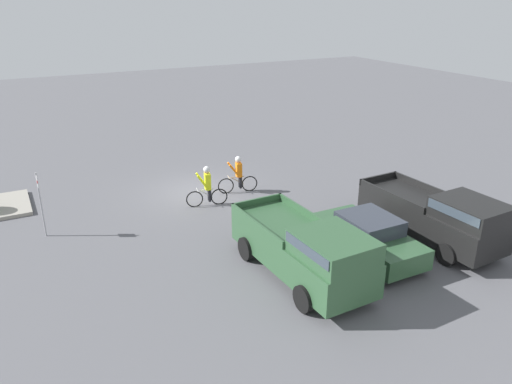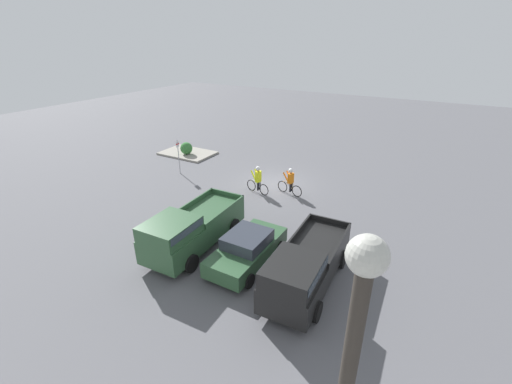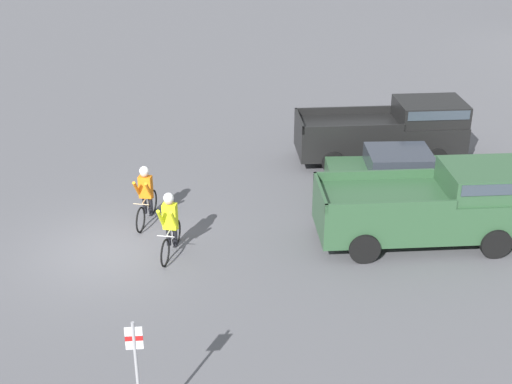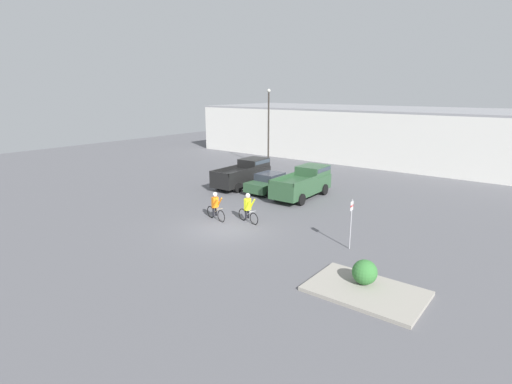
{
  "view_description": "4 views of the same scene",
  "coord_description": "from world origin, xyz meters",
  "views": [
    {
      "loc": [
        7.57,
        20.18,
        8.47
      ],
      "look_at": [
        -0.89,
        3.95,
        1.2
      ],
      "focal_mm": 35.0,
      "sensor_mm": 36.0,
      "label": 1
    },
    {
      "loc": [
        -9.45,
        18.93,
        9.14
      ],
      "look_at": [
        -0.89,
        3.95,
        1.2
      ],
      "focal_mm": 24.0,
      "sensor_mm": 36.0,
      "label": 2
    },
    {
      "loc": [
        16.59,
        3.25,
        9.59
      ],
      "look_at": [
        -0.89,
        3.95,
        1.2
      ],
      "focal_mm": 50.0,
      "sensor_mm": 36.0,
      "label": 3
    },
    {
      "loc": [
        14.46,
        -15.74,
        7.61
      ],
      "look_at": [
        -0.89,
        3.95,
        1.2
      ],
      "focal_mm": 28.0,
      "sensor_mm": 36.0,
      "label": 4
    }
  ],
  "objects": [
    {
      "name": "sedan_0",
      "position": [
        -2.96,
        8.35,
        0.73
      ],
      "size": [
        2.02,
        4.24,
        1.47
      ],
      "color": "#2D5133",
      "rests_on": "ground_plane"
    },
    {
      "name": "cyclist_1",
      "position": [
        -1.58,
        0.87,
        0.88
      ],
      "size": [
        1.83,
        0.55,
        1.73
      ],
      "color": "black",
      "rests_on": "ground_plane"
    },
    {
      "name": "ground_plane",
      "position": [
        0.0,
        0.0,
        0.0
      ],
      "size": [
        80.0,
        80.0,
        0.0
      ],
      "primitive_type": "plane",
      "color": "#56565B"
    },
    {
      "name": "fire_lane_sign",
      "position": [
        6.8,
        1.59,
        1.52
      ],
      "size": [
        0.06,
        0.3,
        2.53
      ],
      "color": "#9E9EA3",
      "rests_on": "ground_plane"
    },
    {
      "name": "cyclist_0",
      "position": [
        0.28,
        1.68,
        0.91
      ],
      "size": [
        1.77,
        0.54,
        1.79
      ],
      "color": "black",
      "rests_on": "ground_plane"
    },
    {
      "name": "pickup_truck_0",
      "position": [
        -5.78,
        8.73,
        1.08
      ],
      "size": [
        2.3,
        5.64,
        2.07
      ],
      "color": "black",
      "rests_on": "ground_plane"
    },
    {
      "name": "pickup_truck_1",
      "position": [
        -0.18,
        8.73,
        1.11
      ],
      "size": [
        2.38,
        5.64,
        2.11
      ],
      "color": "#2D5133",
      "rests_on": "ground_plane"
    }
  ]
}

